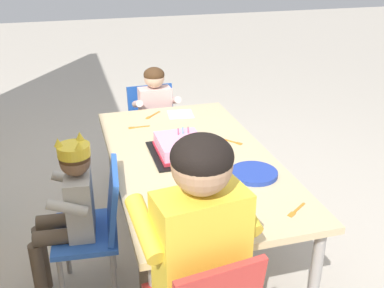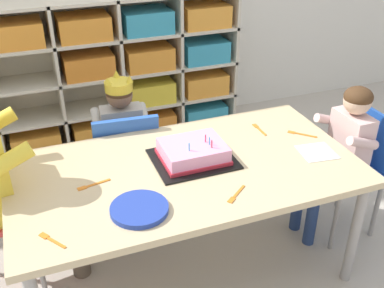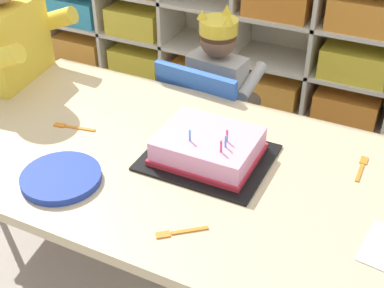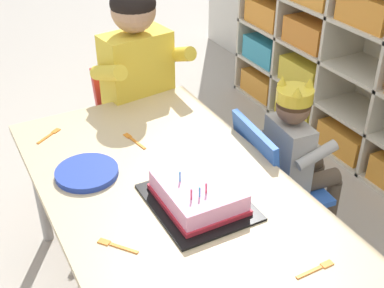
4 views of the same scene
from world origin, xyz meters
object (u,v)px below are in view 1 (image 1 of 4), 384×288
(fork_at_table_front_edge, at_px, (216,197))
(fork_by_napkin, at_px, (138,127))
(fork_scattered_mid_table, at_px, (296,211))
(fork_near_child_seat, at_px, (233,142))
(classroom_chair_guest_side, at_px, (154,125))
(fork_beside_plate_stack, at_px, (152,115))
(birthday_cake_on_tray, at_px, (180,148))
(classroom_chair_blue, at_px, (97,223))
(child_with_crown, at_px, (70,202))
(paper_plate_stack, at_px, (254,173))
(adult_helper_seated, at_px, (194,237))
(activity_table, at_px, (192,166))
(guest_at_table_side, at_px, (157,113))

(fork_at_table_front_edge, xyz_separation_m, fork_by_napkin, (0.85, 0.19, 0.00))
(fork_scattered_mid_table, xyz_separation_m, fork_near_child_seat, (0.70, 0.01, -0.00))
(classroom_chair_guest_side, bearing_deg, fork_beside_plate_stack, -103.88)
(fork_at_table_front_edge, bearing_deg, fork_by_napkin, 1.53)
(birthday_cake_on_tray, bearing_deg, classroom_chair_blue, 114.37)
(classroom_chair_guest_side, xyz_separation_m, fork_beside_plate_stack, (-0.30, 0.07, 0.19))
(child_with_crown, height_order, fork_by_napkin, child_with_crown)
(birthday_cake_on_tray, distance_m, fork_scattered_mid_table, 0.71)
(paper_plate_stack, xyz_separation_m, fork_at_table_front_edge, (-0.14, 0.23, -0.01))
(adult_helper_seated, bearing_deg, fork_beside_plate_stack, -102.95)
(child_with_crown, bearing_deg, birthday_cake_on_tray, 114.50)
(paper_plate_stack, distance_m, fork_near_child_seat, 0.38)
(activity_table, height_order, fork_beside_plate_stack, fork_beside_plate_stack)
(child_with_crown, xyz_separation_m, guest_at_table_side, (0.96, -0.59, 0.01))
(classroom_chair_blue, xyz_separation_m, birthday_cake_on_tray, (0.20, -0.45, 0.23))
(child_with_crown, relative_size, fork_at_table_front_edge, 5.91)
(activity_table, relative_size, classroom_chair_guest_side, 2.28)
(fork_near_child_seat, bearing_deg, paper_plate_stack, 135.53)
(paper_plate_stack, height_order, fork_by_napkin, paper_plate_stack)
(classroom_chair_blue, relative_size, fork_at_table_front_edge, 4.73)
(activity_table, xyz_separation_m, fork_near_child_seat, (0.11, -0.26, 0.05))
(classroom_chair_guest_side, bearing_deg, fork_near_child_seat, -72.79)
(adult_helper_seated, relative_size, fork_near_child_seat, 9.51)
(classroom_chair_guest_side, bearing_deg, fork_scattered_mid_table, -80.94)
(fork_beside_plate_stack, bearing_deg, activity_table, -127.74)
(guest_at_table_side, bearing_deg, fork_by_napkin, -118.78)
(birthday_cake_on_tray, distance_m, fork_by_napkin, 0.43)
(classroom_chair_guest_side, xyz_separation_m, fork_at_table_front_edge, (-1.31, -0.00, 0.19))
(activity_table, bearing_deg, classroom_chair_blue, 107.21)
(fork_scattered_mid_table, distance_m, fork_by_napkin, 1.14)
(fork_scattered_mid_table, relative_size, fork_by_napkin, 0.90)
(activity_table, height_order, fork_scattered_mid_table, fork_scattered_mid_table)
(classroom_chair_blue, distance_m, child_with_crown, 0.17)
(fork_by_napkin, bearing_deg, classroom_chair_guest_side, 67.52)
(fork_near_child_seat, bearing_deg, fork_beside_plate_stack, -4.86)
(adult_helper_seated, height_order, paper_plate_stack, adult_helper_seated)
(child_with_crown, distance_m, paper_plate_stack, 0.84)
(child_with_crown, relative_size, birthday_cake_on_tray, 2.34)
(guest_at_table_side, xyz_separation_m, fork_at_table_front_edge, (-1.21, -0.00, 0.06))
(guest_at_table_side, distance_m, fork_at_table_front_edge, 1.21)
(fork_scattered_mid_table, bearing_deg, adult_helper_seated, 162.20)
(adult_helper_seated, bearing_deg, fork_by_napkin, -98.00)
(paper_plate_stack, height_order, fork_beside_plate_stack, paper_plate_stack)
(guest_at_table_side, xyz_separation_m, fork_near_child_seat, (-0.70, -0.27, 0.06))
(child_with_crown, relative_size, fork_beside_plate_stack, 7.42)
(birthday_cake_on_tray, bearing_deg, paper_plate_stack, -139.72)
(classroom_chair_blue, xyz_separation_m, paper_plate_stack, (-0.11, -0.71, 0.21))
(classroom_chair_guest_side, distance_m, guest_at_table_side, 0.16)
(classroom_chair_blue, bearing_deg, fork_at_table_front_edge, 68.57)
(adult_helper_seated, bearing_deg, fork_near_child_seat, -126.36)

